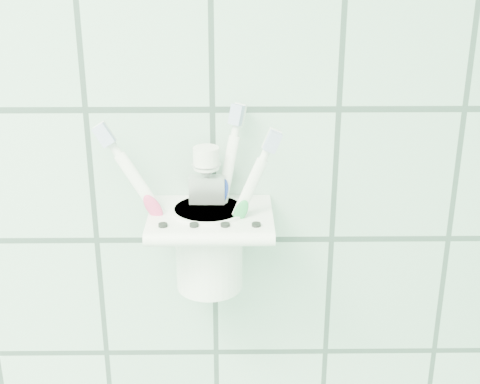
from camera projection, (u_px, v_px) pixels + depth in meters
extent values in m
cube|color=white|center=(212.00, 213.00, 0.74)|extent=(0.05, 0.02, 0.04)
cube|color=white|center=(211.00, 219.00, 0.70)|extent=(0.13, 0.10, 0.01)
cylinder|color=white|center=(209.00, 239.00, 0.65)|extent=(0.13, 0.01, 0.01)
cylinder|color=black|center=(163.00, 226.00, 0.66)|extent=(0.01, 0.01, 0.00)
cylinder|color=black|center=(194.00, 225.00, 0.66)|extent=(0.01, 0.01, 0.00)
cylinder|color=black|center=(225.00, 225.00, 0.66)|extent=(0.01, 0.01, 0.00)
cylinder|color=black|center=(256.00, 225.00, 0.66)|extent=(0.01, 0.01, 0.00)
cylinder|color=white|center=(209.00, 248.00, 0.72)|extent=(0.07, 0.07, 0.09)
cylinder|color=white|center=(209.00, 211.00, 0.70)|extent=(0.08, 0.08, 0.01)
cylinder|color=black|center=(208.00, 210.00, 0.70)|extent=(0.06, 0.06, 0.00)
cylinder|color=white|center=(207.00, 214.00, 0.68)|extent=(0.10, 0.04, 0.15)
cylinder|color=white|center=(205.00, 124.00, 0.65)|extent=(0.02, 0.01, 0.02)
cube|color=silver|center=(205.00, 112.00, 0.63)|extent=(0.02, 0.01, 0.03)
cube|color=white|center=(205.00, 110.00, 0.64)|extent=(0.02, 0.01, 0.03)
ellipsoid|color=#D83F72|center=(207.00, 197.00, 0.67)|extent=(0.03, 0.01, 0.03)
cylinder|color=white|center=(207.00, 209.00, 0.71)|extent=(0.05, 0.04, 0.16)
cylinder|color=white|center=(205.00, 129.00, 0.67)|extent=(0.02, 0.01, 0.02)
cube|color=silver|center=(205.00, 117.00, 0.66)|extent=(0.02, 0.02, 0.02)
cube|color=white|center=(205.00, 116.00, 0.67)|extent=(0.02, 0.01, 0.02)
ellipsoid|color=#1E38A5|center=(206.00, 194.00, 0.69)|extent=(0.02, 0.01, 0.03)
cylinder|color=white|center=(204.00, 220.00, 0.69)|extent=(0.07, 0.01, 0.15)
cylinder|color=white|center=(203.00, 140.00, 0.65)|extent=(0.02, 0.01, 0.02)
cube|color=silver|center=(202.00, 129.00, 0.64)|extent=(0.02, 0.01, 0.02)
cube|color=white|center=(203.00, 127.00, 0.65)|extent=(0.02, 0.01, 0.03)
ellipsoid|color=green|center=(204.00, 205.00, 0.67)|extent=(0.02, 0.01, 0.03)
cube|color=silver|center=(208.00, 223.00, 0.72)|extent=(0.04, 0.02, 0.11)
cube|color=silver|center=(209.00, 267.00, 0.74)|extent=(0.04, 0.01, 0.01)
cone|color=silver|center=(207.00, 170.00, 0.70)|extent=(0.03, 0.03, 0.02)
cylinder|color=white|center=(207.00, 157.00, 0.70)|extent=(0.03, 0.03, 0.02)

